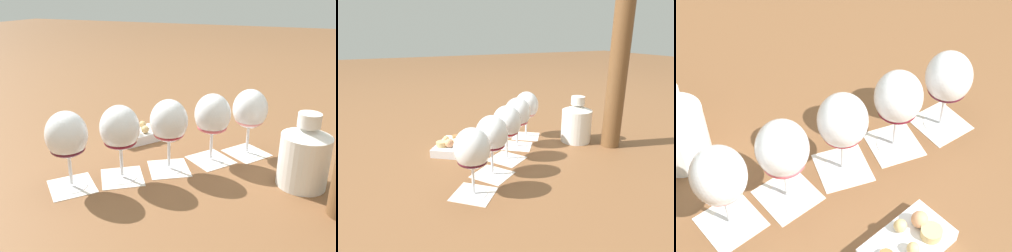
{
  "view_description": "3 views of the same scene",
  "coord_description": "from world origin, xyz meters",
  "views": [
    {
      "loc": [
        0.72,
        0.3,
        0.41
      ],
      "look_at": [
        -0.0,
        -0.0,
        0.11
      ],
      "focal_mm": 38.0,
      "sensor_mm": 36.0,
      "label": 1
    },
    {
      "loc": [
        0.81,
        -0.37,
        0.4
      ],
      "look_at": [
        -0.0,
        -0.0,
        0.11
      ],
      "focal_mm": 32.0,
      "sensor_mm": 36.0,
      "label": 2
    },
    {
      "loc": [
        -0.62,
        -0.15,
        0.74
      ],
      "look_at": [
        -0.0,
        -0.0,
        0.11
      ],
      "focal_mm": 55.0,
      "sensor_mm": 36.0,
      "label": 3
    }
  ],
  "objects": [
    {
      "name": "wine_glass_2",
      "position": [
        0.0,
        -0.0,
        0.12
      ],
      "size": [
        0.09,
        0.09,
        0.18
      ],
      "color": "white",
      "rests_on": "tasting_card_2"
    },
    {
      "name": "wine_glass_0",
      "position": [
        -0.17,
        0.16,
        0.12
      ],
      "size": [
        0.09,
        0.09,
        0.18
      ],
      "color": "white",
      "rests_on": "tasting_card_0"
    },
    {
      "name": "wine_glass_4",
      "position": [
        0.16,
        -0.17,
        0.12
      ],
      "size": [
        0.09,
        0.09,
        0.18
      ],
      "color": "white",
      "rests_on": "tasting_card_4"
    },
    {
      "name": "ceramic_vase",
      "position": [
        -0.04,
        0.3,
        0.07
      ],
      "size": [
        0.11,
        0.11,
        0.17
      ],
      "color": "white",
      "rests_on": "ground_plane"
    },
    {
      "name": "tasting_card_1",
      "position": [
        -0.09,
        0.08,
        0.0
      ],
      "size": [
        0.14,
        0.14,
        0.0
      ],
      "color": "silver",
      "rests_on": "ground_plane"
    },
    {
      "name": "tasting_card_0",
      "position": [
        -0.17,
        0.16,
        0.0
      ],
      "size": [
        0.14,
        0.14,
        0.0
      ],
      "color": "silver",
      "rests_on": "ground_plane"
    },
    {
      "name": "tasting_card_3",
      "position": [
        0.08,
        -0.08,
        0.0
      ],
      "size": [
        0.14,
        0.14,
        0.0
      ],
      "color": "silver",
      "rests_on": "ground_plane"
    },
    {
      "name": "wine_glass_3",
      "position": [
        0.08,
        -0.08,
        0.12
      ],
      "size": [
        0.09,
        0.09,
        0.18
      ],
      "color": "white",
      "rests_on": "tasting_card_3"
    },
    {
      "name": "tasting_card_2",
      "position": [
        0.0,
        -0.0,
        0.0
      ],
      "size": [
        0.14,
        0.13,
        0.0
      ],
      "color": "silver",
      "rests_on": "ground_plane"
    },
    {
      "name": "snack_dish",
      "position": [
        -0.14,
        -0.15,
        0.02
      ],
      "size": [
        0.17,
        0.16,
        0.06
      ],
      "color": "silver",
      "rests_on": "ground_plane"
    },
    {
      "name": "tasting_card_4",
      "position": [
        0.16,
        -0.17,
        0.0
      ],
      "size": [
        0.14,
        0.14,
        0.0
      ],
      "color": "silver",
      "rests_on": "ground_plane"
    },
    {
      "name": "ground_plane",
      "position": [
        0.0,
        0.0,
        0.0
      ],
      "size": [
        8.0,
        8.0,
        0.0
      ],
      "primitive_type": "plane",
      "color": "brown"
    },
    {
      "name": "wine_glass_1",
      "position": [
        -0.09,
        0.08,
        0.12
      ],
      "size": [
        0.09,
        0.09,
        0.18
      ],
      "color": "white",
      "rests_on": "tasting_card_1"
    }
  ]
}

